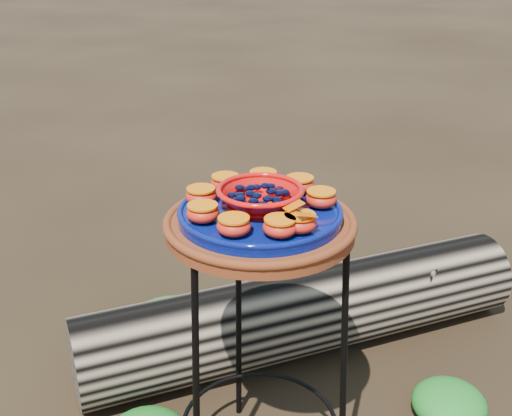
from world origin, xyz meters
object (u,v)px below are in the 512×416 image
object	(u,v)px
cobalt_plate	(260,215)
terracotta_saucer	(260,226)
red_bowl	(260,199)
driftwood_log	(304,312)
plant_stand	(260,360)

from	to	relation	value
cobalt_plate	terracotta_saucer	bearing A→B (deg)	0.00
terracotta_saucer	red_bowl	distance (m)	0.07
cobalt_plate	driftwood_log	distance (m)	0.82
plant_stand	terracotta_saucer	distance (m)	0.37
cobalt_plate	driftwood_log	xyz separation A→B (m)	(0.29, 0.47, -0.60)
terracotta_saucer	cobalt_plate	xyz separation A→B (m)	(0.00, 0.00, 0.03)
red_bowl	driftwood_log	world-z (taller)	red_bowl
cobalt_plate	driftwood_log	world-z (taller)	cobalt_plate
plant_stand	terracotta_saucer	bearing A→B (deg)	0.00
terracotta_saucer	red_bowl	xyz separation A→B (m)	(0.00, 0.00, 0.07)
red_bowl	driftwood_log	distance (m)	0.85
driftwood_log	cobalt_plate	bearing A→B (deg)	-121.92
cobalt_plate	red_bowl	xyz separation A→B (m)	(0.00, 0.00, 0.04)
terracotta_saucer	plant_stand	bearing A→B (deg)	0.00
terracotta_saucer	cobalt_plate	size ratio (longest dim) A/B	1.17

